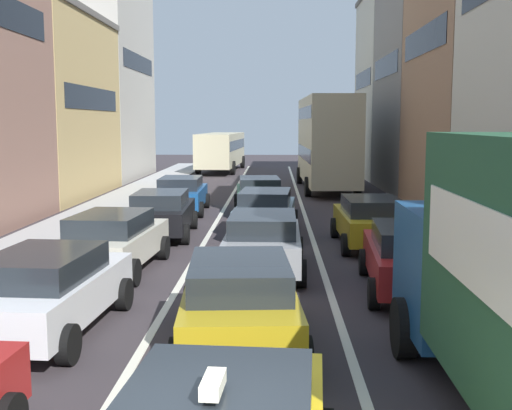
# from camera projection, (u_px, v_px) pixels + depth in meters

# --- Properties ---
(sidewalk_left) EXTENTS (2.60, 64.00, 0.14)m
(sidewalk_left) POSITION_uv_depth(u_px,v_px,m) (89.00, 217.00, 24.80)
(sidewalk_left) COLOR #AAAAAA
(sidewalk_left) RESTS_ON ground
(lane_stripe_left) EXTENTS (0.16, 60.00, 0.01)m
(lane_stripe_left) POSITION_uv_depth(u_px,v_px,m) (218.00, 219.00, 24.66)
(lane_stripe_left) COLOR silver
(lane_stripe_left) RESTS_ON ground
(lane_stripe_right) EXTENTS (0.16, 60.00, 0.01)m
(lane_stripe_right) POSITION_uv_depth(u_px,v_px,m) (306.00, 220.00, 24.57)
(lane_stripe_right) COLOR silver
(lane_stripe_right) RESTS_ON ground
(building_row_right) EXTENTS (7.20, 43.90, 14.17)m
(building_row_right) POSITION_uv_depth(u_px,v_px,m) (511.00, 56.00, 25.53)
(building_row_right) COLOR beige
(building_row_right) RESTS_ON ground
(sedan_centre_lane_second) EXTENTS (2.29, 4.41, 1.49)m
(sedan_centre_lane_second) POSITION_uv_depth(u_px,v_px,m) (240.00, 300.00, 10.60)
(sedan_centre_lane_second) COLOR #B29319
(sedan_centre_lane_second) RESTS_ON ground
(wagon_left_lane_second) EXTENTS (2.28, 4.40, 1.49)m
(wagon_left_lane_second) POSITION_uv_depth(u_px,v_px,m) (47.00, 289.00, 11.26)
(wagon_left_lane_second) COLOR silver
(wagon_left_lane_second) RESTS_ON ground
(hatchback_centre_lane_third) EXTENTS (2.11, 4.33, 1.49)m
(hatchback_centre_lane_third) POSITION_uv_depth(u_px,v_px,m) (263.00, 241.00, 15.86)
(hatchback_centre_lane_third) COLOR gray
(hatchback_centre_lane_third) RESTS_ON ground
(sedan_left_lane_third) EXTENTS (2.29, 4.41, 1.49)m
(sedan_left_lane_third) POSITION_uv_depth(u_px,v_px,m) (113.00, 240.00, 15.99)
(sedan_left_lane_third) COLOR beige
(sedan_left_lane_third) RESTS_ON ground
(coupe_centre_lane_fourth) EXTENTS (2.28, 4.40, 1.49)m
(coupe_centre_lane_fourth) POSITION_uv_depth(u_px,v_px,m) (266.00, 211.00, 21.32)
(coupe_centre_lane_fourth) COLOR #759EB7
(coupe_centre_lane_fourth) RESTS_ON ground
(sedan_left_lane_fourth) EXTENTS (2.19, 4.36, 1.49)m
(sedan_left_lane_fourth) POSITION_uv_depth(u_px,v_px,m) (161.00, 212.00, 20.89)
(sedan_left_lane_fourth) COLOR black
(sedan_left_lane_fourth) RESTS_ON ground
(sedan_centre_lane_fifth) EXTENTS (2.29, 4.41, 1.49)m
(sedan_centre_lane_fifth) POSITION_uv_depth(u_px,v_px,m) (259.00, 194.00, 26.27)
(sedan_centre_lane_fifth) COLOR #19592D
(sedan_centre_lane_fifth) RESTS_ON ground
(sedan_left_lane_fifth) EXTENTS (2.13, 4.34, 1.49)m
(sedan_left_lane_fifth) POSITION_uv_depth(u_px,v_px,m) (181.00, 194.00, 26.42)
(sedan_left_lane_fifth) COLOR #194C8C
(sedan_left_lane_fifth) RESTS_ON ground
(sedan_right_lane_behind_truck) EXTENTS (2.30, 4.42, 1.49)m
(sedan_right_lane_behind_truck) POSITION_uv_depth(u_px,v_px,m) (412.00, 256.00, 14.03)
(sedan_right_lane_behind_truck) COLOR #A51E1E
(sedan_right_lane_behind_truck) RESTS_ON ground
(wagon_right_lane_far) EXTENTS (2.11, 4.32, 1.49)m
(wagon_right_lane_far) POSITION_uv_depth(u_px,v_px,m) (371.00, 220.00, 19.21)
(wagon_right_lane_far) COLOR #B29319
(wagon_right_lane_far) RESTS_ON ground
(bus_mid_queue_primary) EXTENTS (2.98, 10.55, 5.06)m
(bus_mid_queue_primary) POSITION_uv_depth(u_px,v_px,m) (327.00, 139.00, 35.11)
(bus_mid_queue_primary) COLOR #BFB793
(bus_mid_queue_primary) RESTS_ON ground
(bus_far_queue_secondary) EXTENTS (3.19, 10.61, 2.90)m
(bus_far_queue_secondary) POSITION_uv_depth(u_px,v_px,m) (221.00, 148.00, 48.72)
(bus_far_queue_secondary) COLOR #BFB793
(bus_far_queue_secondary) RESTS_ON ground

